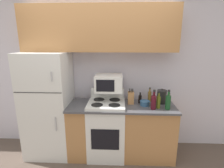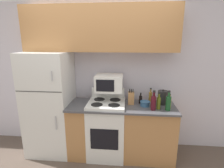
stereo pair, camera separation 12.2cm
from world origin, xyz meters
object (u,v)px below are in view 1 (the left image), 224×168
Objects in this scene: bottle_wine_red at (154,102)px; bottle_olive_oil at (158,102)px; microwave at (109,83)px; refrigerator at (48,105)px; bottle_vinegar at (150,96)px; bottle_cooking_spray at (169,101)px; bottle_soy_sauce at (140,99)px; stove at (107,128)px; knife_block at (131,98)px; kettle at (162,97)px; bottle_wine_green at (168,102)px; bowl at (145,103)px.

bottle_olive_oil is at bearing 28.12° from bottle_wine_red.
microwave is 0.82m from bottle_olive_oil.
refrigerator is 7.21× the size of bottle_vinegar.
bottle_soy_sauce is (-0.42, 0.15, -0.02)m from bottle_cooking_spray.
microwave is (0.04, 0.09, 0.75)m from stove.
knife_block is 0.44m from bottle_olive_oil.
bottle_cooking_spray is at bearing -66.38° from kettle.
bottle_wine_green reaches higher than bottle_olive_oil.
bowl is at bearing 173.32° from bottle_cooking_spray.
bottle_vinegar is 0.19m from bottle_soy_sauce.
bottle_soy_sauce reaches higher than bowl.
microwave is 1.66× the size of bottle_olive_oil.
bottle_wine_red is at bearing -19.56° from microwave.
bottle_cooking_spray is (0.25, 0.11, -0.03)m from bottle_wine_red.
knife_block is 0.99× the size of bottle_olive_oil.
bottle_vinegar is (-0.00, 0.35, -0.02)m from bottle_wine_red.
bottle_wine_green is (0.90, -0.23, -0.22)m from microwave.
bottle_cooking_spray is 0.35m from bottle_vinegar.
refrigerator reaches higher than bottle_cooking_spray.
bottle_olive_oil is at bearing -5.11° from refrigerator.
knife_block is 1.07× the size of bottle_vinegar.
bottle_olive_oil is at bearing -23.47° from knife_block.
stove is at bearing -179.83° from bowl.
bottle_olive_oil reaches higher than bowl.
bottle_vinegar is at bearing 105.69° from bottle_olive_oil.
bottle_wine_green is at bearing -8.36° from stove.
kettle reaches higher than bottle_cooking_spray.
bowl is at bearing 0.17° from stove.
stove is 2.56× the size of microwave.
bowl is 0.65× the size of kettle.
bottle_cooking_spray reaches higher than stove.
bottle_vinegar is at bearing 157.09° from kettle.
refrigerator is 6.65× the size of bottle_olive_oil.
refrigerator is at bearing -177.73° from microwave.
microwave is 0.43m from knife_block.
microwave is at bearing 160.44° from bottle_wine_red.
kettle is at bearing 65.73° from bottle_olive_oil.
microwave is 2.71× the size of bowl.
bottle_soy_sauce is at bearing -153.29° from bottle_vinegar.
bottle_cooking_spray is 0.18m from bottle_olive_oil.
bottle_wine_green is 1.67× the size of bottle_soy_sauce.
kettle is (1.87, 0.06, 0.15)m from refrigerator.
refrigerator is 1.52m from bottle_soy_sauce.
bottle_vinegar is (0.10, 0.20, 0.05)m from bowl.
bottle_olive_oil reaches higher than bottle_soy_sauce.
bottle_wine_red is 0.09m from bottle_olive_oil.
stove is 4.60× the size of bottle_vinegar.
kettle reaches higher than bowl.
bottle_olive_oil reaches higher than bottle_cooking_spray.
refrigerator reaches higher than knife_block.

